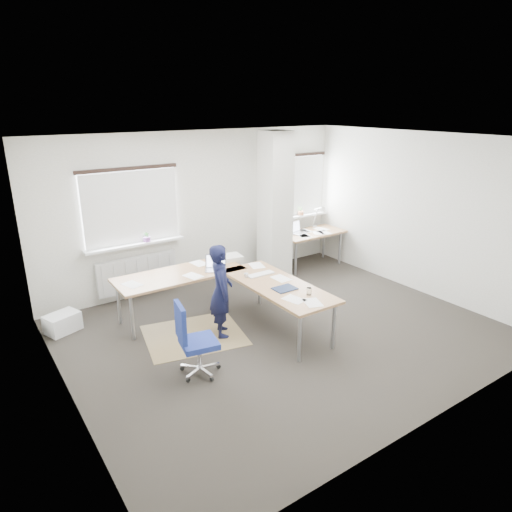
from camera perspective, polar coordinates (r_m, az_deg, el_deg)
ground at (r=6.93m, az=3.28°, el=-9.37°), size 6.00×6.00×0.00m
room_shell at (r=6.76m, az=2.43°, el=5.77°), size 6.04×5.04×2.82m
floor_mat at (r=6.87m, az=-7.74°, el=-9.77°), size 1.61×1.44×0.01m
white_crate at (r=7.44m, az=-23.03°, el=-7.68°), size 0.55×0.47×0.28m
desk_main at (r=6.95m, az=-3.35°, el=-3.00°), size 2.40×2.62×0.96m
desk_side at (r=9.44m, az=6.89°, el=2.75°), size 1.40×0.72×1.22m
task_chair at (r=5.85m, az=-7.44°, el=-12.11°), size 0.54×0.53×0.98m
person at (r=6.58m, az=-4.40°, el=-4.34°), size 0.50×0.59×1.38m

